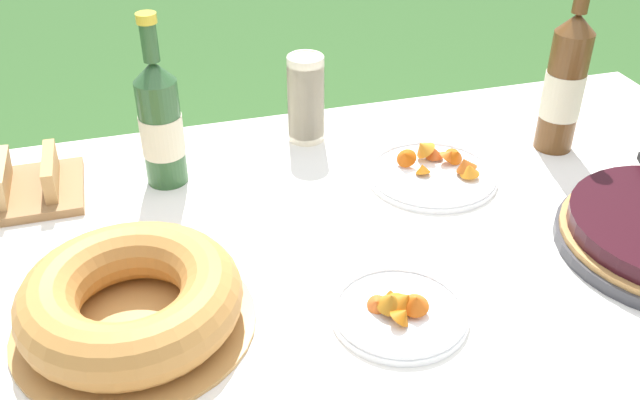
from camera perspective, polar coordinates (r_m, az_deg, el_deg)
The scene contains 9 objects.
garden_table at distance 1.13m, azimuth 4.81°, elevation -8.01°, with size 1.61×1.10×0.67m.
tablecloth at distance 1.10m, azimuth 4.91°, elevation -6.23°, with size 1.62×1.11×0.10m.
bundt_cake at distance 1.00m, azimuth -14.89°, elevation -7.78°, with size 0.33×0.33×0.09m.
cup_stack at distance 1.40m, azimuth -1.26°, elevation 8.08°, with size 0.07×0.07×0.18m.
cider_bottle_green at distance 1.28m, azimuth -12.63°, elevation 6.03°, with size 0.08×0.08×0.31m.
cider_bottle_amber at distance 1.43m, azimuth 18.99°, elevation 8.83°, with size 0.08×0.08×0.35m.
snack_plate_left at distance 1.01m, azimuth 6.38°, elevation -8.72°, with size 0.19×0.19×0.05m.
snack_plate_right at distance 1.32m, azimuth 9.05°, elevation 2.28°, with size 0.24×0.24×0.06m.
bread_board at distance 1.36m, azimuth -23.90°, elevation 0.85°, with size 0.26×0.18×0.07m.
Camera 1 is at (-0.32, -0.79, 1.36)m, focal length 40.00 mm.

